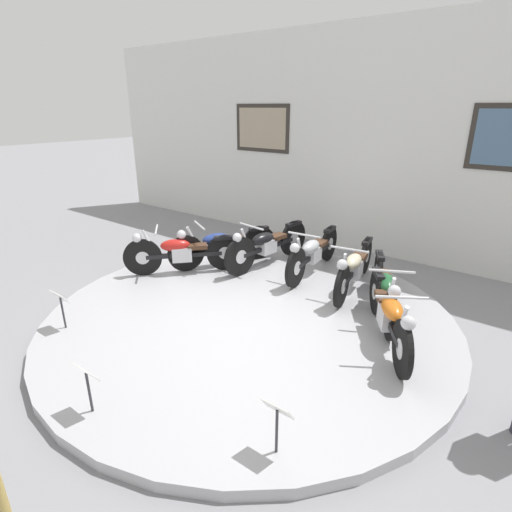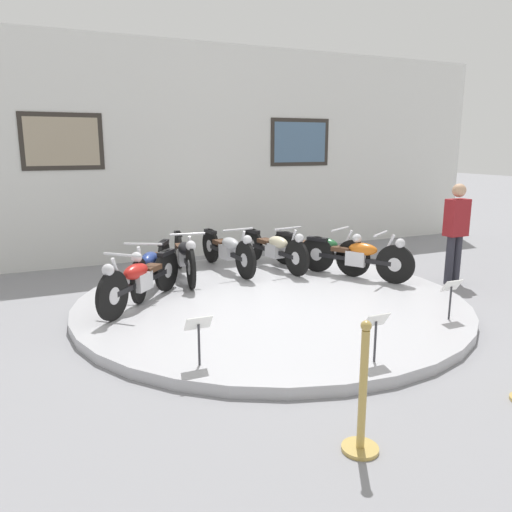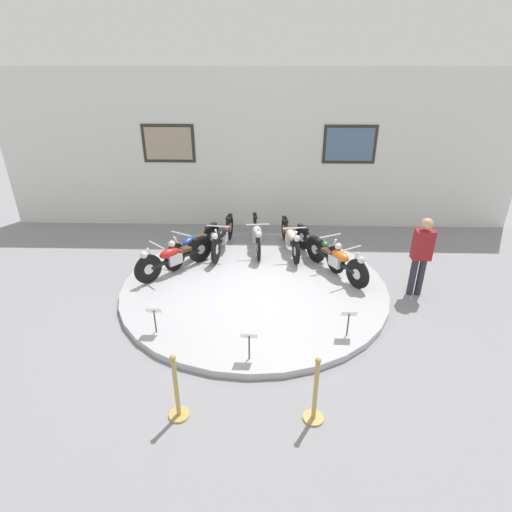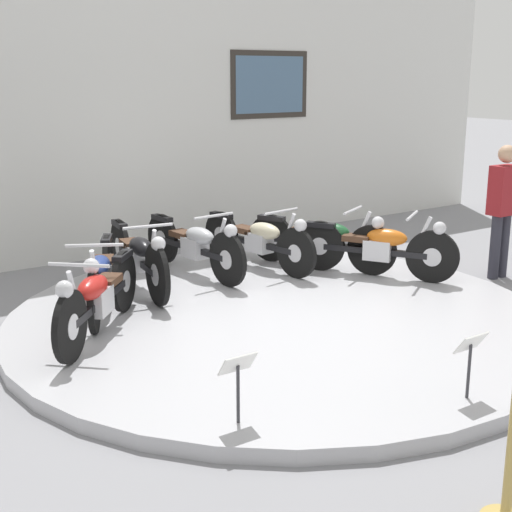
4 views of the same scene
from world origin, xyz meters
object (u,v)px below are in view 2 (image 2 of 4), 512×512
object	(u,v)px
motorcycle_blue	(152,265)
motorcycle_orange	(357,255)
motorcycle_cream	(275,247)
info_placard_front_left	(199,330)
motorcycle_green	(320,249)
motorcycle_silver	(228,249)
visitor_standing	(456,228)
stanchion_post_left_of_entry	(362,408)
info_placard_front_centre	(376,327)
motorcycle_red	(140,278)
info_placard_front_right	(451,291)
motorcycle_black	(184,254)

from	to	relation	value
motorcycle_blue	motorcycle_orange	world-z (taller)	motorcycle_blue
motorcycle_cream	info_placard_front_left	xyz separation A→B (m)	(-2.43, -3.26, -0.00)
motorcycle_green	motorcycle_cream	bearing A→B (deg)	143.76
motorcycle_blue	info_placard_front_left	world-z (taller)	motorcycle_blue
motorcycle_silver	visitor_standing	distance (m)	3.76
motorcycle_orange	stanchion_post_left_of_entry	size ratio (longest dim) A/B	1.65
motorcycle_silver	stanchion_post_left_of_entry	size ratio (longest dim) A/B	1.92
motorcycle_cream	stanchion_post_left_of_entry	size ratio (longest dim) A/B	1.89
motorcycle_silver	info_placard_front_centre	size ratio (longest dim) A/B	3.85
motorcycle_red	motorcycle_orange	bearing A→B (deg)	-0.09
info_placard_front_left	info_placard_front_right	size ratio (longest dim) A/B	1.00
stanchion_post_left_of_entry	info_placard_front_centre	bearing A→B (deg)	48.74
motorcycle_silver	visitor_standing	bearing A→B (deg)	-29.64
motorcycle_red	motorcycle_blue	bearing A→B (deg)	65.26
info_placard_front_left	motorcycle_red	bearing A→B (deg)	93.55
motorcycle_orange	info_placard_front_right	world-z (taller)	motorcycle_orange
motorcycle_black	visitor_standing	distance (m)	4.42
motorcycle_cream	motorcycle_orange	xyz separation A→B (m)	(0.93, -1.12, 0.00)
motorcycle_black	motorcycle_silver	distance (m)	0.83
motorcycle_black	info_placard_front_right	bearing A→B (deg)	-53.37
motorcycle_silver	info_placard_front_centre	world-z (taller)	motorcycle_silver
info_placard_front_centre	info_placard_front_right	distance (m)	1.74
motorcycle_cream	info_placard_front_left	bearing A→B (deg)	-126.67
motorcycle_blue	motorcycle_green	size ratio (longest dim) A/B	1.00
info_placard_front_centre	info_placard_front_right	size ratio (longest dim) A/B	1.00
info_placard_front_right	motorcycle_cream	bearing A→B (deg)	103.82
motorcycle_green	info_placard_front_centre	size ratio (longest dim) A/B	3.46
motorcycle_silver	info_placard_front_left	bearing A→B (deg)	-115.26
visitor_standing	motorcycle_orange	bearing A→B (deg)	159.79
motorcycle_cream	info_placard_front_right	distance (m)	3.36
motorcycle_blue	motorcycle_orange	distance (m)	3.25
motorcycle_blue	motorcycle_black	size ratio (longest dim) A/B	0.88
motorcycle_cream	motorcycle_red	bearing A→B (deg)	-156.43
info_placard_front_right	visitor_standing	xyz separation A→B (m)	(1.64, 1.58, 0.43)
motorcycle_silver	info_placard_front_left	xyz separation A→B (m)	(-1.62, -3.43, -0.01)
motorcycle_red	motorcycle_green	xyz separation A→B (m)	(3.19, 0.65, -0.01)
visitor_standing	motorcycle_silver	bearing A→B (deg)	150.36
motorcycle_green	info_placard_front_left	xyz separation A→B (m)	(-3.06, -2.80, -0.01)
motorcycle_blue	info_placard_front_right	xyz separation A→B (m)	(3.06, -2.80, -0.01)
motorcycle_cream	motorcycle_black	bearing A→B (deg)	179.88
motorcycle_black	motorcycle_orange	size ratio (longest dim) A/B	1.18
info_placard_front_centre	motorcycle_blue	bearing A→B (deg)	112.84
motorcycle_silver	motorcycle_black	bearing A→B (deg)	-168.43
info_placard_front_left	info_placard_front_right	bearing A→B (deg)	0.00
motorcycle_silver	visitor_standing	size ratio (longest dim) A/B	1.20
motorcycle_red	motorcycle_black	bearing A→B (deg)	50.10
motorcycle_silver	motorcycle_green	distance (m)	1.58
motorcycle_black	info_placard_front_left	world-z (taller)	motorcycle_black
motorcycle_black	info_placard_front_right	world-z (taller)	motorcycle_black
info_placard_front_right	stanchion_post_left_of_entry	world-z (taller)	stanchion_post_left_of_entry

